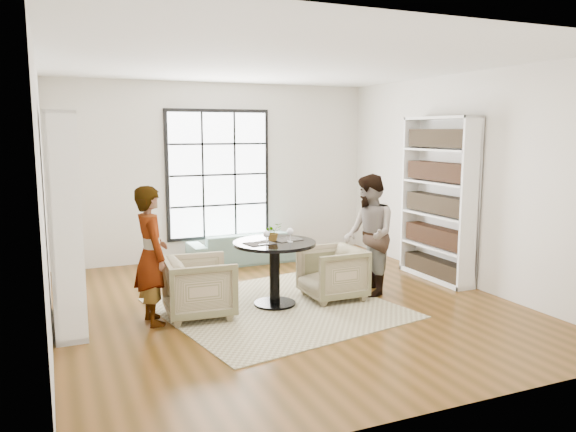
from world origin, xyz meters
name	(u,v)px	position (x,y,z in m)	size (l,w,h in m)	color
ground	(286,305)	(0.00, 0.00, 0.00)	(6.00, 6.00, 0.00)	brown
room_shell	(270,202)	(0.00, 0.54, 1.26)	(6.00, 6.01, 6.00)	silver
rug	(277,308)	(-0.16, -0.09, 0.01)	(2.65, 2.65, 0.01)	tan
pedestal_table	(275,260)	(-0.14, 0.04, 0.60)	(1.04, 1.04, 0.82)	black
sofa	(243,247)	(0.25, 2.45, 0.26)	(1.79, 0.70, 0.52)	slate
armchair_left	(200,287)	(-1.12, -0.01, 0.36)	(0.77, 0.79, 0.72)	tan
armchair_right	(332,273)	(0.67, 0.02, 0.34)	(0.74, 0.76, 0.69)	tan
person_left	(151,255)	(-1.67, -0.01, 0.79)	(0.58, 0.38, 1.59)	gray
person_right	(369,235)	(1.22, 0.02, 0.81)	(0.79, 0.62, 1.63)	gray
placemat_left	(260,243)	(-0.35, -0.01, 0.83)	(0.34, 0.26, 0.01)	#2A2824
placemat_right	(287,239)	(0.05, 0.09, 0.83)	(0.34, 0.26, 0.01)	#2A2824
cutlery_left	(260,243)	(-0.35, -0.01, 0.84)	(0.14, 0.22, 0.01)	#BBBBBF
cutlery_right	(287,239)	(0.05, 0.09, 0.84)	(0.14, 0.22, 0.01)	#BBBBBF
wine_glass_left	(266,234)	(-0.30, -0.09, 0.95)	(0.08, 0.08, 0.17)	silver
wine_glass_right	(290,232)	(0.03, -0.07, 0.95)	(0.08, 0.08, 0.18)	silver
flower_centerpiece	(273,232)	(-0.13, 0.09, 0.94)	(0.21, 0.18, 0.23)	gray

